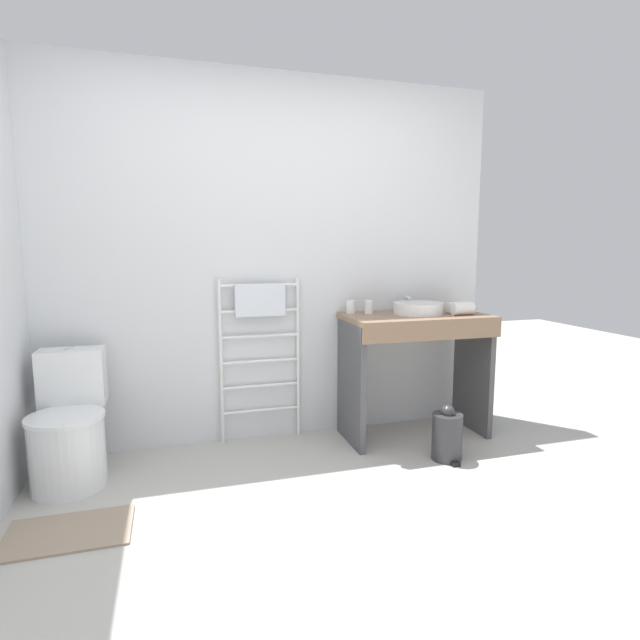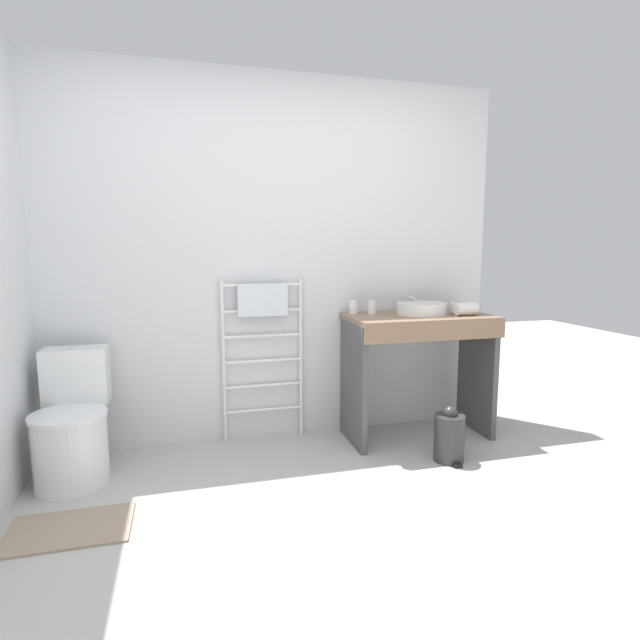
{
  "view_description": "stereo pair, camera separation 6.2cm",
  "coord_description": "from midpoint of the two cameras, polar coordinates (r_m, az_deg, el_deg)",
  "views": [
    {
      "loc": [
        -0.65,
        -1.77,
        1.32
      ],
      "look_at": [
        0.1,
        0.75,
        0.94
      ],
      "focal_mm": 28.0,
      "sensor_mm": 36.0,
      "label": 1
    },
    {
      "loc": [
        -0.59,
        -1.79,
        1.32
      ],
      "look_at": [
        0.1,
        0.75,
        0.94
      ],
      "focal_mm": 28.0,
      "sensor_mm": 36.0,
      "label": 2
    }
  ],
  "objects": [
    {
      "name": "bath_mat",
      "position": [
        2.81,
        -27.38,
        -20.74
      ],
      "size": [
        0.56,
        0.36,
        0.01
      ],
      "primitive_type": "cube",
      "color": "gray",
      "rests_on": "ground_plane"
    },
    {
      "name": "vanity_counter",
      "position": [
        3.55,
        10.41,
        -3.88
      ],
      "size": [
        0.99,
        0.54,
        0.87
      ],
      "color": "#84664C",
      "rests_on": "ground_plane"
    },
    {
      "name": "faucet",
      "position": [
        3.71,
        9.4,
        2.17
      ],
      "size": [
        0.02,
        0.1,
        0.11
      ],
      "color": "silver",
      "rests_on": "vanity_counter"
    },
    {
      "name": "hair_dryer",
      "position": [
        3.58,
        15.54,
        1.3
      ],
      "size": [
        0.2,
        0.17,
        0.09
      ],
      "color": "white",
      "rests_on": "vanity_counter"
    },
    {
      "name": "cup_near_wall",
      "position": [
        3.51,
        3.03,
        1.5
      ],
      "size": [
        0.06,
        0.06,
        0.09
      ],
      "color": "white",
      "rests_on": "vanity_counter"
    },
    {
      "name": "wall_back",
      "position": [
        3.5,
        -6.37,
        6.74
      ],
      "size": [
        3.23,
        0.12,
        2.48
      ],
      "primitive_type": "cube",
      "color": "silver",
      "rests_on": "ground_plane"
    },
    {
      "name": "sink_basin",
      "position": [
        3.55,
        10.68,
        1.37
      ],
      "size": [
        0.34,
        0.34,
        0.08
      ],
      "color": "white",
      "rests_on": "vanity_counter"
    },
    {
      "name": "towel_radiator",
      "position": [
        3.42,
        -7.35,
        -0.82
      ],
      "size": [
        0.56,
        0.06,
        1.13
      ],
      "color": "white",
      "rests_on": "ground_plane"
    },
    {
      "name": "cup_near_edge",
      "position": [
        3.51,
        5.12,
        1.5
      ],
      "size": [
        0.06,
        0.06,
        0.1
      ],
      "color": "white",
      "rests_on": "vanity_counter"
    },
    {
      "name": "toilet",
      "position": [
        3.23,
        -27.27,
        -11.18
      ],
      "size": [
        0.41,
        0.57,
        0.75
      ],
      "color": "white",
      "rests_on": "ground_plane"
    },
    {
      "name": "ground_plane",
      "position": [
        2.3,
        2.42,
        -26.87
      ],
      "size": [
        12.0,
        12.0,
        0.0
      ],
      "primitive_type": "plane",
      "color": "#B2AFA8"
    },
    {
      "name": "trash_bin",
      "position": [
        3.32,
        13.79,
        -12.69
      ],
      "size": [
        0.19,
        0.22,
        0.35
      ],
      "color": "#333335",
      "rests_on": "ground_plane"
    }
  ]
}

